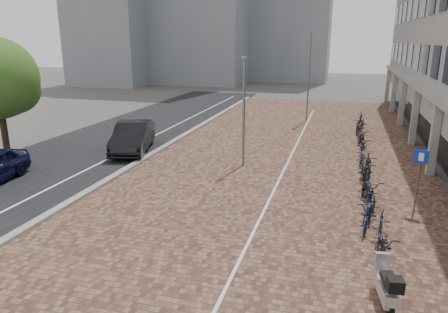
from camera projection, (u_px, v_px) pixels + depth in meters
ground at (168, 251)px, 12.34m from camera, size 140.00×140.00×0.00m
plaza_brick at (289, 153)px, 22.89m from camera, size 14.50×42.00×0.04m
street_asphalt at (113, 140)px, 25.84m from camera, size 8.00×50.00×0.03m
curb at (170, 143)px, 24.77m from camera, size 0.35×42.00×0.14m
lane_line at (142, 142)px, 25.30m from camera, size 0.12×44.00×0.00m
parking_line at (292, 153)px, 22.83m from camera, size 0.10×30.00×0.00m
car_dark at (133, 137)px, 23.13m from camera, size 3.16×5.32×1.66m
scooter_front at (386, 284)px, 9.73m from camera, size 0.72×1.63×1.09m
parking_sign at (419, 171)px, 14.76m from camera, size 0.47×0.20×2.34m
lamp_near at (244, 113)px, 19.93m from camera, size 0.12×0.12×5.28m
lamp_far at (309, 78)px, 30.63m from camera, size 0.12×0.12×6.65m
street_tree at (0, 80)px, 21.88m from camera, size 4.32×4.32×6.28m
bike_row at (364, 156)px, 20.45m from camera, size 1.23×21.44×1.05m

